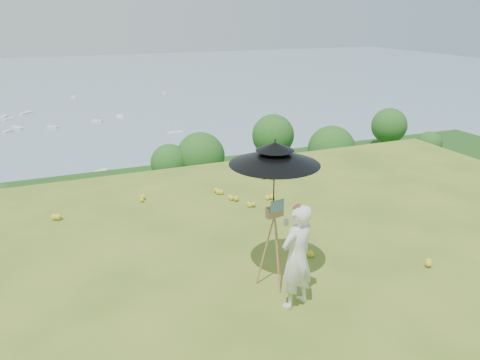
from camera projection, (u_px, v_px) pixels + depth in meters
name	position (u px, v px, depth m)	size (l,w,h in m)	color
ground	(377.00, 281.00, 7.64)	(14.00, 14.00, 0.00)	#4D6C1F
forest_slope	(133.00, 355.00, 47.96)	(140.00, 56.00, 22.00)	#103B11
shoreline_tier	(97.00, 246.00, 85.18)	(170.00, 28.00, 8.00)	gray
bay_water	(59.00, 95.00, 228.23)	(700.00, 700.00, 0.00)	#7392A5
slope_trees	(122.00, 232.00, 43.21)	(110.00, 50.00, 6.00)	#185119
harbor_town	(93.00, 213.00, 82.97)	(110.00, 22.00, 5.00)	silver
moored_boats	(29.00, 133.00, 154.85)	(140.00, 140.00, 0.70)	silver
wildflowers	(368.00, 270.00, 7.83)	(10.00, 10.50, 0.12)	gold
painter	(297.00, 257.00, 6.74)	(0.59, 0.39, 1.63)	white
field_easel	(274.00, 243.00, 7.27)	(0.57, 0.57, 1.49)	olive
sun_umbrella	(274.00, 178.00, 6.93)	(1.35, 1.35, 1.19)	black
painter_cap	(299.00, 208.00, 6.48)	(0.18, 0.22, 0.10)	#DF7A7B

